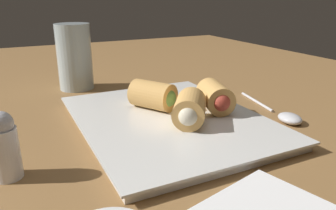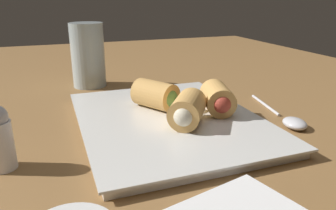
{
  "view_description": "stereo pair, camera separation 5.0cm",
  "coord_description": "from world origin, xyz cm",
  "px_view_note": "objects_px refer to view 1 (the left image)",
  "views": [
    {
      "loc": [
        -45.46,
        19.12,
        21.24
      ],
      "look_at": [
        -3.69,
        -1.52,
        5.28
      ],
      "focal_mm": 35.0,
      "sensor_mm": 36.0,
      "label": 1
    },
    {
      "loc": [
        -47.44,
        14.52,
        21.24
      ],
      "look_at": [
        -3.69,
        -1.52,
        5.28
      ],
      "focal_mm": 35.0,
      "sensor_mm": 36.0,
      "label": 2
    }
  ],
  "objects_px": {
    "salt_shaker": "(4,146)",
    "drinking_glass": "(75,57)",
    "spoon": "(286,116)",
    "serving_plate": "(168,121)"
  },
  "relations": [
    {
      "from": "serving_plate",
      "to": "drinking_glass",
      "type": "height_order",
      "value": "drinking_glass"
    },
    {
      "from": "serving_plate",
      "to": "spoon",
      "type": "distance_m",
      "value": 0.19
    },
    {
      "from": "salt_shaker",
      "to": "spoon",
      "type": "bearing_deg",
      "value": -91.01
    },
    {
      "from": "spoon",
      "to": "drinking_glass",
      "type": "height_order",
      "value": "drinking_glass"
    },
    {
      "from": "salt_shaker",
      "to": "serving_plate",
      "type": "bearing_deg",
      "value": -75.66
    },
    {
      "from": "spoon",
      "to": "drinking_glass",
      "type": "distance_m",
      "value": 0.43
    },
    {
      "from": "salt_shaker",
      "to": "drinking_glass",
      "type": "bearing_deg",
      "value": -23.34
    },
    {
      "from": "drinking_glass",
      "to": "salt_shaker",
      "type": "height_order",
      "value": "drinking_glass"
    },
    {
      "from": "spoon",
      "to": "salt_shaker",
      "type": "height_order",
      "value": "salt_shaker"
    },
    {
      "from": "spoon",
      "to": "drinking_glass",
      "type": "relative_size",
      "value": 1.32
    }
  ]
}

